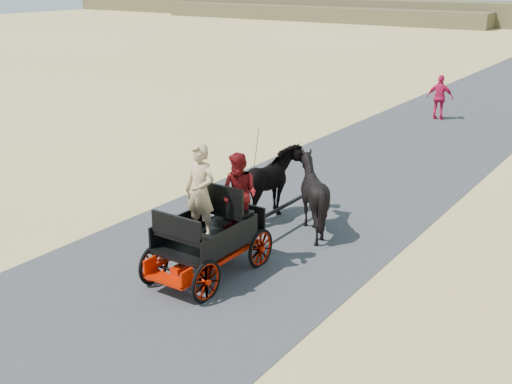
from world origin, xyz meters
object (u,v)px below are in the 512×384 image
Objects in this scene: carriage at (209,256)px; horse_left at (271,186)px; pedestrian at (440,98)px; horse_right at (312,194)px.

horse_left is (-0.55, 3.00, 0.49)m from carriage.
carriage is 15.66m from pedestrian.
pedestrian is at bearing -83.16° from horse_right.
carriage is 3.09m from horse_right.
horse_right is (1.10, 0.00, 0.00)m from horse_left.
pedestrian is (-1.51, 12.62, 0.01)m from horse_right.
pedestrian is at bearing 93.53° from carriage.
carriage is 1.41× the size of horse_right.
horse_right is at bearing 79.61° from carriage.
horse_left is 1.18× the size of horse_right.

